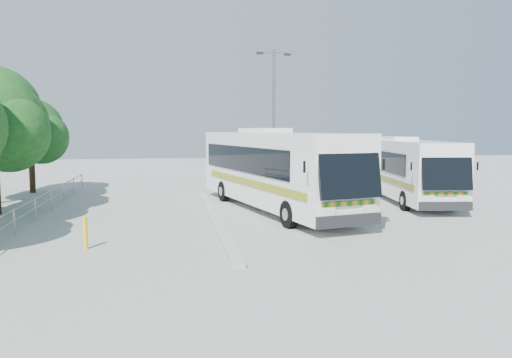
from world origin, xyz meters
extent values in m
plane|color=#9B9B96|center=(0.00, 0.00, 0.00)|extent=(100.00, 100.00, 0.00)
cube|color=#B2B2AD|center=(-2.30, 2.00, 0.07)|extent=(0.40, 16.00, 0.15)
cylinder|color=gray|center=(-10.00, 4.00, 0.95)|extent=(0.06, 22.00, 0.06)
cylinder|color=gray|center=(-10.00, 4.00, 0.55)|extent=(0.06, 22.00, 0.06)
cylinder|color=gray|center=(-10.00, 14.00, 0.50)|extent=(0.06, 0.06, 1.00)
sphere|color=#183C10|center=(-11.37, 4.55, 3.80)|extent=(3.59, 3.59, 3.59)
sphere|color=#183C10|center=(-12.46, 8.18, 4.29)|extent=(4.06, 4.06, 4.06)
cylinder|color=#382314|center=(-12.70, 13.30, 1.39)|extent=(0.36, 0.36, 2.77)
sphere|color=#183C10|center=(-12.70, 13.30, 3.91)|extent=(4.03, 4.03, 4.03)
sphere|color=#183C10|center=(-11.94, 12.80, 3.46)|extent=(3.28, 3.28, 3.28)
sphere|color=#183C10|center=(-13.33, 13.93, 4.41)|extent=(3.02, 3.02, 3.02)
cube|color=white|center=(0.79, 4.08, 2.10)|extent=(5.64, 13.71, 3.41)
cube|color=black|center=(2.25, -2.51, 2.52)|extent=(2.62, 1.06, 2.17)
cube|color=black|center=(-0.74, 4.42, 2.52)|extent=(2.38, 10.49, 1.23)
cube|color=black|center=(2.03, 5.04, 2.52)|extent=(2.38, 10.49, 1.23)
cube|color=#155B0D|center=(-0.53, 3.44, 1.45)|extent=(2.56, 11.36, 0.31)
cylinder|color=black|center=(0.50, -0.46, 0.56)|extent=(0.57, 1.16, 1.12)
cylinder|color=black|center=(2.97, 0.09, 0.56)|extent=(0.57, 1.16, 1.12)
cylinder|color=black|center=(-1.27, 7.51, 0.56)|extent=(0.57, 1.16, 1.12)
cylinder|color=black|center=(1.20, 8.06, 0.56)|extent=(0.57, 1.16, 1.12)
cube|color=white|center=(8.76, 6.40, 1.85)|extent=(4.10, 12.05, 3.00)
cube|color=black|center=(7.92, 0.52, 2.22)|extent=(2.31, 0.76, 1.91)
cube|color=black|center=(7.60, 7.16, 2.22)|extent=(1.38, 9.37, 1.08)
cube|color=black|center=(10.08, 6.80, 2.22)|extent=(1.38, 9.37, 1.08)
cube|color=#0D5C12|center=(7.47, 6.28, 1.28)|extent=(1.47, 10.14, 0.28)
cylinder|color=black|center=(7.11, 2.75, 0.49)|extent=(0.43, 1.02, 0.98)
cylinder|color=black|center=(9.32, 2.44, 0.49)|extent=(0.43, 1.02, 0.98)
cylinder|color=black|center=(8.13, 9.87, 0.49)|extent=(0.43, 1.02, 0.98)
cylinder|color=black|center=(10.33, 9.55, 0.49)|extent=(0.43, 1.02, 0.98)
cylinder|color=gray|center=(2.00, 9.76, 4.35)|extent=(0.19, 0.19, 8.69)
cylinder|color=gray|center=(2.00, 9.76, 8.48)|extent=(1.74, 0.30, 0.09)
cube|color=black|center=(1.14, 9.65, 8.42)|extent=(0.40, 0.24, 0.13)
cube|color=black|center=(2.86, 9.86, 8.42)|extent=(0.40, 0.24, 0.13)
cylinder|color=yellow|center=(-7.00, -2.77, 0.54)|extent=(0.19, 0.19, 1.08)
camera|label=1|loc=(-4.21, -19.75, 3.95)|focal=35.00mm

